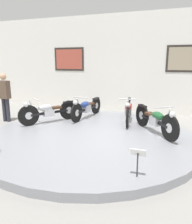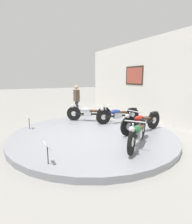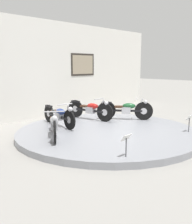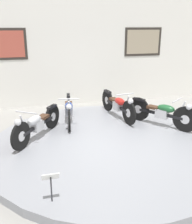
{
  "view_description": "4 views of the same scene",
  "coord_description": "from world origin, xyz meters",
  "px_view_note": "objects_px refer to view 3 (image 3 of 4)",
  "views": [
    {
      "loc": [
        1.97,
        -5.27,
        2.05
      ],
      "look_at": [
        0.01,
        0.4,
        0.67
      ],
      "focal_mm": 35.0,
      "sensor_mm": 36.0,
      "label": 1
    },
    {
      "loc": [
        5.2,
        -2.63,
        2.06
      ],
      "look_at": [
        0.19,
        0.0,
        0.94
      ],
      "focal_mm": 28.0,
      "sensor_mm": 36.0,
      "label": 2
    },
    {
      "loc": [
        -5.9,
        -5.26,
        2.15
      ],
      "look_at": [
        -0.21,
        0.31,
        0.72
      ],
      "focal_mm": 42.0,
      "sensor_mm": 36.0,
      "label": 3
    },
    {
      "loc": [
        -1.73,
        -5.37,
        2.77
      ],
      "look_at": [
        -0.25,
        0.32,
        0.8
      ],
      "focal_mm": 42.0,
      "sensor_mm": 36.0,
      "label": 4
    }
  ],
  "objects_px": {
    "motorcycle_red": "(90,109)",
    "info_placard_front_centre": "(189,120)",
    "info_placard_front_left": "(126,140)",
    "motorcycle_blue": "(59,115)",
    "motorcycle_green": "(126,109)",
    "motorcycle_silver": "(54,123)"
  },
  "relations": [
    {
      "from": "info_placard_front_left",
      "to": "motorcycle_green",
      "type": "bearing_deg",
      "value": 37.91
    },
    {
      "from": "motorcycle_red",
      "to": "info_placard_front_centre",
      "type": "distance_m",
      "value": 3.5
    },
    {
      "from": "motorcycle_silver",
      "to": "motorcycle_blue",
      "type": "distance_m",
      "value": 1.31
    },
    {
      "from": "motorcycle_silver",
      "to": "motorcycle_green",
      "type": "xyz_separation_m",
      "value": [
        3.26,
        0.0,
        0.01
      ]
    },
    {
      "from": "motorcycle_silver",
      "to": "info_placard_front_left",
      "type": "distance_m",
      "value": 2.46
    },
    {
      "from": "info_placard_front_left",
      "to": "info_placard_front_centre",
      "type": "relative_size",
      "value": 1.0
    },
    {
      "from": "motorcycle_red",
      "to": "info_placard_front_centre",
      "type": "relative_size",
      "value": 3.91
    },
    {
      "from": "motorcycle_green",
      "to": "motorcycle_blue",
      "type": "bearing_deg",
      "value": 158.19
    },
    {
      "from": "motorcycle_green",
      "to": "info_placard_front_left",
      "type": "height_order",
      "value": "motorcycle_green"
    },
    {
      "from": "motorcycle_blue",
      "to": "motorcycle_red",
      "type": "bearing_deg",
      "value": 0.13
    },
    {
      "from": "info_placard_front_left",
      "to": "info_placard_front_centre",
      "type": "bearing_deg",
      "value": 0.0
    },
    {
      "from": "motorcycle_blue",
      "to": "motorcycle_green",
      "type": "height_order",
      "value": "motorcycle_green"
    },
    {
      "from": "motorcycle_silver",
      "to": "info_placard_front_left",
      "type": "xyz_separation_m",
      "value": [
        0.1,
        -2.46,
        -0.02
      ]
    },
    {
      "from": "motorcycle_blue",
      "to": "motorcycle_red",
      "type": "height_order",
      "value": "motorcycle_red"
    },
    {
      "from": "info_placard_front_left",
      "to": "info_placard_front_centre",
      "type": "distance_m",
      "value": 3.06
    },
    {
      "from": "motorcycle_silver",
      "to": "motorcycle_red",
      "type": "relative_size",
      "value": 0.82
    },
    {
      "from": "info_placard_front_centre",
      "to": "motorcycle_red",
      "type": "bearing_deg",
      "value": 103.38
    },
    {
      "from": "info_placard_front_centre",
      "to": "motorcycle_green",
      "type": "bearing_deg",
      "value": 87.71
    },
    {
      "from": "motorcycle_blue",
      "to": "info_placard_front_left",
      "type": "height_order",
      "value": "motorcycle_blue"
    },
    {
      "from": "motorcycle_green",
      "to": "motorcycle_red",
      "type": "bearing_deg",
      "value": 133.9
    },
    {
      "from": "motorcycle_silver",
      "to": "motorcycle_red",
      "type": "height_order",
      "value": "motorcycle_red"
    },
    {
      "from": "info_placard_front_left",
      "to": "motorcycle_blue",
      "type": "bearing_deg",
      "value": 76.61
    }
  ]
}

